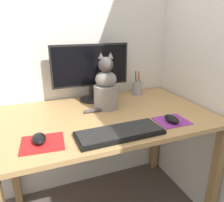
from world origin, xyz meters
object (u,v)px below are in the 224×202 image
at_px(monitor, 91,69).
at_px(keyboard, 120,133).
at_px(pen_cup, 137,88).
at_px(computer_mouse_right, 172,119).
at_px(cat, 106,88).
at_px(computer_mouse_left, 39,138).

bearing_deg(monitor, keyboard, -91.89).
height_order(keyboard, pen_cup, pen_cup).
xyz_separation_m(monitor, computer_mouse_right, (0.30, -0.52, -0.20)).
bearing_deg(pen_cup, keyboard, -124.94).
xyz_separation_m(monitor, cat, (0.04, -0.18, -0.09)).
relative_size(computer_mouse_left, cat, 0.29).
bearing_deg(monitor, pen_cup, 0.02).
distance_m(computer_mouse_right, cat, 0.44).
bearing_deg(computer_mouse_left, keyboard, -9.86).
height_order(monitor, cat, monitor).
bearing_deg(keyboard, pen_cup, 54.14).
height_order(keyboard, cat, cat).
bearing_deg(monitor, computer_mouse_left, -129.29).
bearing_deg(computer_mouse_left, monitor, 50.71).
bearing_deg(keyboard, cat, 79.44).
height_order(monitor, computer_mouse_left, monitor).
height_order(computer_mouse_left, pen_cup, pen_cup).
bearing_deg(cat, keyboard, -79.99).
relative_size(computer_mouse_right, cat, 0.30).
bearing_deg(cat, pen_cup, 48.75).
height_order(monitor, pen_cup, monitor).
relative_size(keyboard, computer_mouse_right, 4.08).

